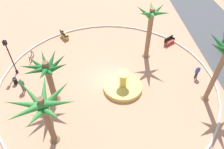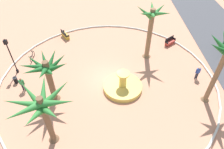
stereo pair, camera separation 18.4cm
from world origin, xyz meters
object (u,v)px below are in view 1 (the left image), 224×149
person_cyclist_photo (197,71)px  lamppost (10,54)px  person_cyclist_helmet (22,84)px  palm_tree_mid_plaza (43,108)px  trash_bin (15,81)px  palm_tree_near_fountain (47,72)px  bench_east (64,36)px  bench_west (169,42)px  fountain (123,86)px  palm_tree_by_curb (151,23)px  bicycle_red_frame (32,57)px

person_cyclist_photo → lamppost: bearing=-94.3°
person_cyclist_helmet → person_cyclist_photo: bearing=94.3°
palm_tree_mid_plaza → trash_bin: 9.16m
palm_tree_near_fountain → trash_bin: palm_tree_near_fountain is taller
bench_east → lamppost: lamppost is taller
bench_east → bench_west: same height
fountain → lamppost: 11.92m
fountain → palm_tree_by_curb: palm_tree_by_curb is taller
palm_tree_by_curb → trash_bin: 15.32m
bench_east → person_cyclist_helmet: (9.70, -2.66, 0.55)m
bench_east → person_cyclist_helmet: size_ratio=1.00×
fountain → person_cyclist_helmet: size_ratio=2.42×
person_cyclist_helmet → fountain: bearing=90.3°
palm_tree_near_fountain → trash_bin: (-2.29, -4.40, -3.13)m
palm_tree_near_fountain → bench_east: 11.38m
fountain → bicycle_red_frame: fountain is taller
trash_bin → person_cyclist_helmet: size_ratio=0.45×
palm_tree_near_fountain → lamppost: bearing=-129.6°
palm_tree_by_curb → palm_tree_mid_plaza: palm_tree_by_curb is taller
palm_tree_by_curb → person_cyclist_helmet: size_ratio=3.90×
person_cyclist_helmet → person_cyclist_photo: (-1.33, 17.68, -0.01)m
person_cyclist_photo → palm_tree_near_fountain: bearing=-80.0°
palm_tree_by_curb → trash_bin: bearing=-73.5°
trash_bin → person_cyclist_helmet: person_cyclist_helmet is taller
lamppost → person_cyclist_helmet: lamppost is taller
palm_tree_mid_plaza → fountain: bearing=133.7°
palm_tree_near_fountain → bench_west: (-9.00, 13.14, -3.17)m
trash_bin → person_cyclist_photo: (-0.25, 18.84, 0.50)m
bicycle_red_frame → person_cyclist_photo: (3.73, 18.19, 0.51)m
bench_east → bench_west: bearing=82.0°
palm_tree_mid_plaza → bench_west: size_ratio=3.38×
fountain → lamppost: (-2.72, -11.39, 2.19)m
bench_east → person_cyclist_photo: size_ratio=1.01×
bicycle_red_frame → lamppost: bearing=-24.7°
palm_tree_near_fountain → palm_tree_by_curb: size_ratio=0.76×
lamppost → bicycle_red_frame: (-2.30, 1.06, -2.11)m
bicycle_red_frame → palm_tree_near_fountain: bearing=30.9°
person_cyclist_helmet → lamppost: bearing=-150.4°
lamppost → person_cyclist_photo: 19.37m
bench_east → trash_bin: bearing=-23.9°
palm_tree_near_fountain → lamppost: 6.33m
person_cyclist_helmet → palm_tree_near_fountain: bearing=69.5°
bench_east → bicycle_red_frame: bench_east is taller
trash_bin → bench_east: bearing=156.1°
palm_tree_mid_plaza → lamppost: 10.11m
bicycle_red_frame → fountain: bearing=64.1°
palm_tree_mid_plaza → bicycle_red_frame: size_ratio=3.08×
palm_tree_near_fountain → bicycle_red_frame: palm_tree_near_fountain is taller
palm_tree_by_curb → lamppost: (2.52, -14.58, -1.92)m
palm_tree_by_curb → bench_east: 11.97m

